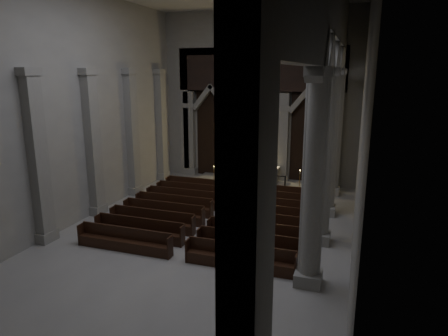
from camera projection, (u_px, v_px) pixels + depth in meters
name	position (u px, v px, depth m)	size (l,w,h in m)	color
room	(196.00, 77.00, 17.38)	(24.00, 24.10, 12.00)	#A29F99
sanctuary_wall	(259.00, 89.00, 28.23)	(14.00, 0.77, 12.00)	gray
right_arcade	(329.00, 72.00, 16.83)	(1.00, 24.00, 12.00)	gray
left_pilasters	(114.00, 140.00, 23.57)	(0.60, 13.00, 8.03)	gray
sanctuary_step	(254.00, 182.00, 28.91)	(8.50, 2.60, 0.15)	gray
altar	(264.00, 174.00, 28.60)	(2.18, 0.87, 1.10)	#B8B2A1
altar_rail	(250.00, 178.00, 27.81)	(4.96, 0.09, 0.97)	black
candle_stand_left	(214.00, 180.00, 28.26)	(0.23, 0.23, 1.38)	olive
candle_stand_right	(299.00, 185.00, 26.78)	(0.25, 0.25, 1.46)	olive
pews	(215.00, 217.00, 21.20)	(10.03, 9.42, 1.03)	black
worshipper	(270.00, 188.00, 25.27)	(0.49, 0.32, 1.35)	black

